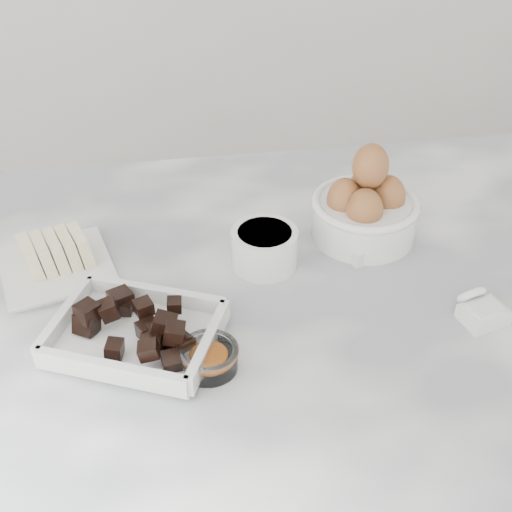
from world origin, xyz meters
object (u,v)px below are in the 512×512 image
Objects in this scene: honey_bowl at (263,250)px; zest_bowl at (209,357)px; egg_bowl at (365,208)px; butter_plate at (53,260)px; vanilla_spoon at (359,244)px; salt_spoon at (480,309)px; chocolate_dish at (135,330)px; sugar_ramekin at (265,247)px.

honey_bowl is 0.23m from zest_bowl.
egg_bowl is 2.17× the size of zest_bowl.
egg_bowl is (0.46, 0.02, 0.03)m from butter_plate.
vanilla_spoon is (0.14, -0.00, -0.00)m from honey_bowl.
egg_bowl is 2.07× the size of salt_spoon.
butter_plate reaches higher than zest_bowl.
butter_plate is 2.14× the size of vanilla_spoon.
egg_bowl is at bearing 115.57° from salt_spoon.
honey_bowl is (0.30, -0.01, -0.01)m from butter_plate.
butter_plate is 2.44× the size of honey_bowl.
egg_bowl is at bearing 28.30° from chocolate_dish.
salt_spoon is (0.45, -0.02, -0.01)m from chocolate_dish.
salt_spoon is at bearing -18.30° from butter_plate.
egg_bowl reaches higher than honey_bowl.
sugar_ramekin is 1.23× the size of salt_spoon.
sugar_ramekin is 1.29× the size of zest_bowl.
chocolate_dish is 0.36m from vanilla_spoon.
butter_plate is at bearing 175.17° from sugar_ramekin.
chocolate_dish is at bearing -143.53° from sugar_ramekin.
zest_bowl is (0.09, -0.06, -0.01)m from chocolate_dish.
salt_spoon is at bearing -33.41° from honey_bowl.
zest_bowl is at bearing -115.78° from honey_bowl.
zest_bowl is (0.20, -0.22, -0.01)m from butter_plate.
sugar_ramekin reaches higher than zest_bowl.
vanilla_spoon is at bearing 3.30° from sugar_ramekin.
sugar_ramekin is at bearing 62.68° from zest_bowl.
salt_spoon is at bearing -55.09° from vanilla_spoon.
vanilla_spoon is (0.44, -0.02, -0.01)m from butter_plate.
salt_spoon is at bearing -31.53° from sugar_ramekin.
vanilla_spoon is at bearing -1.64° from honey_bowl.
butter_plate reaches higher than sugar_ramekin.
butter_plate is at bearing 177.53° from honey_bowl.
sugar_ramekin reaches higher than salt_spoon.
honey_bowl is 0.14m from vanilla_spoon.
vanilla_spoon is (-0.02, -0.04, -0.04)m from egg_bowl.
egg_bowl is 1.90× the size of vanilla_spoon.
zest_bowl is at bearing -140.18° from vanilla_spoon.
zest_bowl is at bearing -48.03° from butter_plate.
sugar_ramekin is at bearing -87.40° from honey_bowl.
butter_plate is 1.13× the size of egg_bowl.
zest_bowl is 0.87× the size of vanilla_spoon.
salt_spoon is at bearing -64.43° from egg_bowl.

